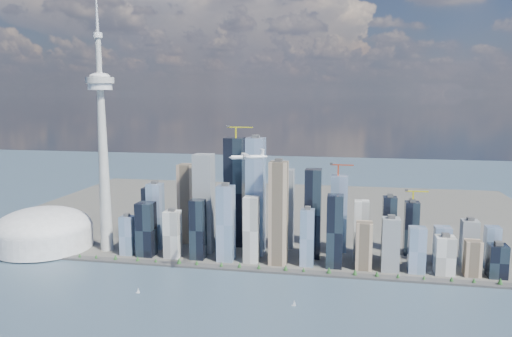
% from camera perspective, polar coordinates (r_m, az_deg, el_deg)
% --- Properties ---
extents(ground, '(4000.00, 4000.00, 0.00)m').
position_cam_1_polar(ground, '(735.71, -6.18, -17.98)').
color(ground, '#304355').
rests_on(ground, ground).
extents(seawall, '(1100.00, 22.00, 4.00)m').
position_cam_1_polar(seawall, '(957.79, -1.81, -11.37)').
color(seawall, '#383838').
rests_on(seawall, ground).
extents(land, '(1400.00, 900.00, 3.00)m').
position_cam_1_polar(land, '(1382.74, 2.19, -5.15)').
color(land, '#4C4C47').
rests_on(land, ground).
extents(shoreline_trees, '(960.53, 7.20, 8.80)m').
position_cam_1_polar(shoreline_trees, '(955.50, -1.81, -10.99)').
color(shoreline_trees, '#3F2D1E').
rests_on(shoreline_trees, seawall).
extents(skyscraper_cluster, '(736.00, 142.00, 259.64)m').
position_cam_1_polar(skyscraper_cluster, '(1006.55, 2.57, -5.71)').
color(skyscraper_cluster, black).
rests_on(skyscraper_cluster, land).
extents(needle_tower, '(56.00, 56.00, 550.50)m').
position_cam_1_polar(needle_tower, '(1065.55, -17.14, 3.18)').
color(needle_tower, '#A2A29D').
rests_on(needle_tower, land).
extents(dome_stadium, '(200.00, 200.00, 86.00)m').
position_cam_1_polar(dome_stadium, '(1161.48, -23.12, -6.56)').
color(dome_stadium, silver).
rests_on(dome_stadium, land).
extents(airplane, '(60.69, 54.37, 15.36)m').
position_cam_1_polar(airplane, '(798.10, -0.92, 1.38)').
color(airplane, white).
rests_on(airplane, ground).
extents(sailboat_west, '(7.38, 2.37, 10.22)m').
position_cam_1_polar(sailboat_west, '(874.82, -13.33, -13.49)').
color(sailboat_west, silver).
rests_on(sailboat_west, ground).
extents(sailboat_east, '(7.30, 2.94, 10.08)m').
position_cam_1_polar(sailboat_east, '(808.37, 4.38, -15.17)').
color(sailboat_east, silver).
rests_on(sailboat_east, ground).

